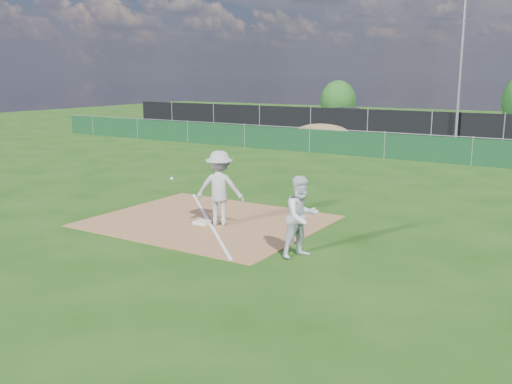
{
  "coord_description": "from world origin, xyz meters",
  "views": [
    {
      "loc": [
        9.21,
        -11.17,
        4.0
      ],
      "look_at": [
        1.55,
        1.0,
        1.0
      ],
      "focal_mm": 40.0,
      "sensor_mm": 36.0,
      "label": 1
    }
  ],
  "objects_px": {
    "play_at_first": "(220,188)",
    "tree_left": "(338,101)",
    "first_base": "(202,222)",
    "runner": "(301,217)",
    "car_left": "(351,117)",
    "car_mid": "(436,123)",
    "light_pole": "(460,73)"
  },
  "relations": [
    {
      "from": "play_at_first",
      "to": "tree_left",
      "type": "bearing_deg",
      "value": 108.81
    },
    {
      "from": "light_pole",
      "to": "play_at_first",
      "type": "distance_m",
      "value": 22.09
    },
    {
      "from": "first_base",
      "to": "car_mid",
      "type": "xyz_separation_m",
      "value": [
        -0.94,
        26.8,
        0.67
      ]
    },
    {
      "from": "light_pole",
      "to": "tree_left",
      "type": "bearing_deg",
      "value": 140.84
    },
    {
      "from": "light_pole",
      "to": "car_mid",
      "type": "xyz_separation_m",
      "value": [
        -2.39,
        4.76,
        -3.27
      ]
    },
    {
      "from": "light_pole",
      "to": "car_left",
      "type": "xyz_separation_m",
      "value": [
        -8.94,
        5.75,
        -3.15
      ]
    },
    {
      "from": "car_mid",
      "to": "play_at_first",
      "type": "bearing_deg",
      "value": -172.46
    },
    {
      "from": "first_base",
      "to": "play_at_first",
      "type": "distance_m",
      "value": 1.08
    },
    {
      "from": "light_pole",
      "to": "play_at_first",
      "type": "relative_size",
      "value": 3.46
    },
    {
      "from": "first_base",
      "to": "tree_left",
      "type": "height_order",
      "value": "tree_left"
    },
    {
      "from": "play_at_first",
      "to": "car_left",
      "type": "height_order",
      "value": "play_at_first"
    },
    {
      "from": "light_pole",
      "to": "car_mid",
      "type": "relative_size",
      "value": 1.82
    },
    {
      "from": "light_pole",
      "to": "car_mid",
      "type": "height_order",
      "value": "light_pole"
    },
    {
      "from": "first_base",
      "to": "car_left",
      "type": "distance_m",
      "value": 28.79
    },
    {
      "from": "first_base",
      "to": "play_at_first",
      "type": "relative_size",
      "value": 0.17
    },
    {
      "from": "light_pole",
      "to": "first_base",
      "type": "distance_m",
      "value": 22.43
    },
    {
      "from": "first_base",
      "to": "tree_left",
      "type": "relative_size",
      "value": 0.11
    },
    {
      "from": "play_at_first",
      "to": "car_mid",
      "type": "xyz_separation_m",
      "value": [
        -1.4,
        26.63,
        -0.28
      ]
    },
    {
      "from": "play_at_first",
      "to": "tree_left",
      "type": "relative_size",
      "value": 0.67
    },
    {
      "from": "light_pole",
      "to": "play_at_first",
      "type": "height_order",
      "value": "light_pole"
    },
    {
      "from": "play_at_first",
      "to": "tree_left",
      "type": "height_order",
      "value": "tree_left"
    },
    {
      "from": "first_base",
      "to": "car_left",
      "type": "bearing_deg",
      "value": 105.08
    },
    {
      "from": "light_pole",
      "to": "car_left",
      "type": "distance_m",
      "value": 11.08
    },
    {
      "from": "runner",
      "to": "car_mid",
      "type": "height_order",
      "value": "runner"
    },
    {
      "from": "play_at_first",
      "to": "runner",
      "type": "bearing_deg",
      "value": -21.46
    },
    {
      "from": "car_mid",
      "to": "first_base",
      "type": "bearing_deg",
      "value": -173.48
    },
    {
      "from": "car_left",
      "to": "car_mid",
      "type": "height_order",
      "value": "car_left"
    },
    {
      "from": "runner",
      "to": "tree_left",
      "type": "bearing_deg",
      "value": 46.92
    },
    {
      "from": "play_at_first",
      "to": "runner",
      "type": "distance_m",
      "value": 3.31
    },
    {
      "from": "car_mid",
      "to": "tree_left",
      "type": "bearing_deg",
      "value": 67.45
    },
    {
      "from": "first_base",
      "to": "car_left",
      "type": "height_order",
      "value": "car_left"
    },
    {
      "from": "light_pole",
      "to": "first_base",
      "type": "xyz_separation_m",
      "value": [
        -1.45,
        -22.03,
        -3.94
      ]
    }
  ]
}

